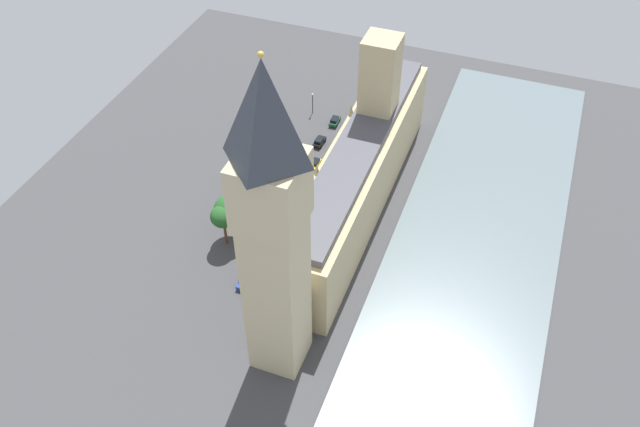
# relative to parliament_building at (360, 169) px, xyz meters

# --- Properties ---
(ground_plane) EXTENTS (136.31, 136.31, 0.00)m
(ground_plane) POSITION_rel_parliament_building_xyz_m (2.00, 1.36, -9.40)
(ground_plane) COLOR #424244
(river_thames) EXTENTS (32.00, 122.68, 0.25)m
(river_thames) POSITION_rel_parliament_building_xyz_m (-25.50, 1.36, -9.28)
(river_thames) COLOR slate
(river_thames) RESTS_ON ground
(parliament_building) EXTENTS (11.11, 66.31, 33.07)m
(parliament_building) POSITION_rel_parliament_building_xyz_m (0.00, 0.00, 0.00)
(parliament_building) COLOR tan
(parliament_building) RESTS_ON ground
(clock_tower) EXTENTS (9.22, 9.22, 57.96)m
(clock_tower) POSITION_rel_parliament_building_xyz_m (0.53, 40.49, 20.61)
(clock_tower) COLOR #CCBA8E
(clock_tower) RESTS_ON ground
(car_dark_green_far_end) EXTENTS (2.06, 4.13, 1.74)m
(car_dark_green_far_end) POSITION_rel_parliament_building_xyz_m (14.10, -24.79, -8.51)
(car_dark_green_far_end) COLOR #19472D
(car_dark_green_far_end) RESTS_ON ground
(car_black_leading) EXTENTS (2.09, 4.13, 1.74)m
(car_black_leading) POSITION_rel_parliament_building_xyz_m (14.70, -15.85, -8.51)
(car_black_leading) COLOR black
(car_black_leading) RESTS_ON ground
(car_yellow_cab_by_river_gate) EXTENTS (1.87, 4.08, 1.74)m
(car_yellow_cab_by_river_gate) POSITION_rel_parliament_building_xyz_m (12.72, -7.86, -8.52)
(car_yellow_cab_by_river_gate) COLOR gold
(car_yellow_cab_by_river_gate) RESTS_ON ground
(double_decker_bus_trailing) EXTENTS (2.80, 10.54, 4.75)m
(double_decker_bus_trailing) POSITION_rel_parliament_building_xyz_m (14.19, 3.43, -6.77)
(double_decker_bus_trailing) COLOR red
(double_decker_bus_trailing) RESTS_ON ground
(double_decker_bus_corner) EXTENTS (2.97, 10.59, 4.75)m
(double_decker_bus_corner) POSITION_rel_parliament_building_xyz_m (14.25, 15.59, -6.77)
(double_decker_bus_corner) COLOR red
(double_decker_bus_corner) RESTS_ON ground
(car_blue_kerbside) EXTENTS (2.08, 4.36, 1.74)m
(car_blue_kerbside) POSITION_rel_parliament_building_xyz_m (13.01, 28.45, -8.51)
(car_blue_kerbside) COLOR navy
(car_blue_kerbside) RESTS_ON ground
(pedestrian_opposite_hall) EXTENTS (0.66, 0.69, 1.64)m
(pedestrian_opposite_hall) POSITION_rel_parliament_building_xyz_m (7.89, 1.54, -8.66)
(pedestrian_opposite_hall) COLOR maroon
(pedestrian_opposite_hall) RESTS_ON ground
(pedestrian_midblock) EXTENTS (0.64, 0.56, 1.57)m
(pedestrian_midblock) POSITION_rel_parliament_building_xyz_m (7.84, -1.43, -8.69)
(pedestrian_midblock) COLOR navy
(pedestrian_midblock) RESTS_ON ground
(pedestrian_under_trees) EXTENTS (0.60, 0.66, 1.56)m
(pedestrian_under_trees) POSITION_rel_parliament_building_xyz_m (7.69, -27.73, -8.70)
(pedestrian_under_trees) COLOR #336B60
(pedestrian_under_trees) RESTS_ON ground
(plane_tree_near_tower) EXTENTS (6.40, 6.40, 9.97)m
(plane_tree_near_tower) POSITION_rel_parliament_building_xyz_m (20.50, 17.94, -2.18)
(plane_tree_near_tower) COLOR brown
(plane_tree_near_tower) RESTS_ON ground
(plane_tree_slot_10) EXTENTS (5.00, 5.00, 9.42)m
(plane_tree_slot_10) POSITION_rel_parliament_building_xyz_m (20.89, 20.16, -2.18)
(plane_tree_slot_10) COLOR brown
(plane_tree_slot_10) RESTS_ON ground
(plane_tree_slot_11) EXTENTS (5.60, 5.60, 8.43)m
(plane_tree_slot_11) POSITION_rel_parliament_building_xyz_m (21.92, 3.99, -3.39)
(plane_tree_slot_11) COLOR brown
(plane_tree_slot_11) RESTS_ON ground
(street_lamp_slot_12) EXTENTS (0.56, 0.56, 5.56)m
(street_lamp_slot_12) POSITION_rel_parliament_building_xyz_m (20.72, -27.24, -5.45)
(street_lamp_slot_12) COLOR black
(street_lamp_slot_12) RESTS_ON ground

